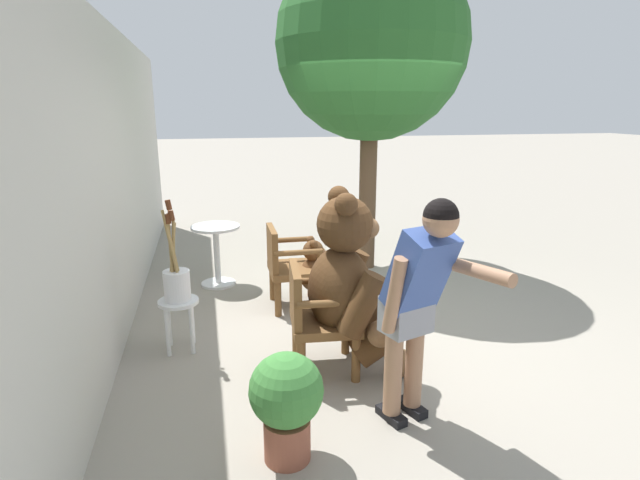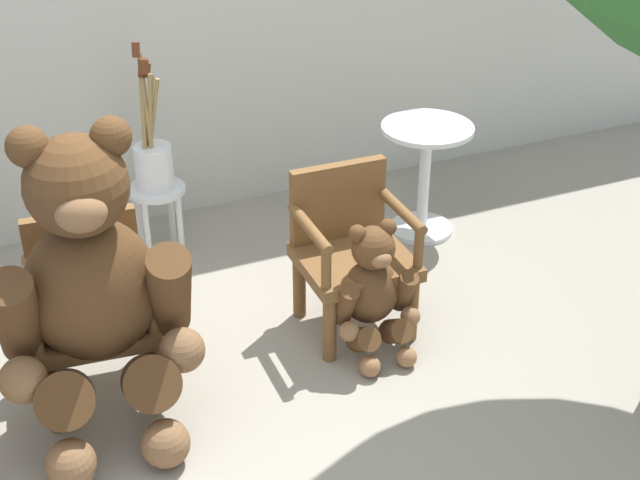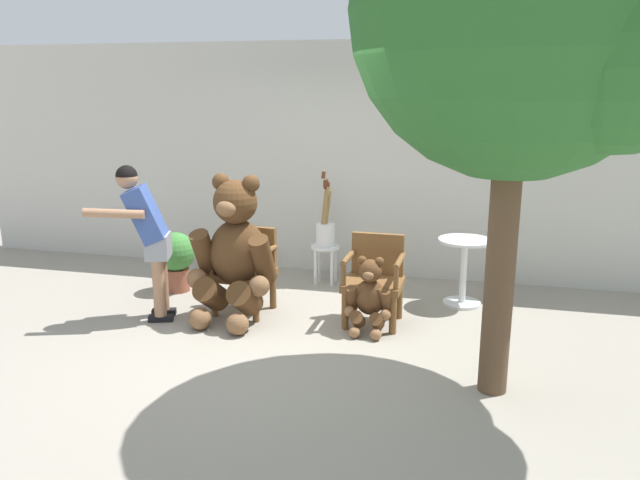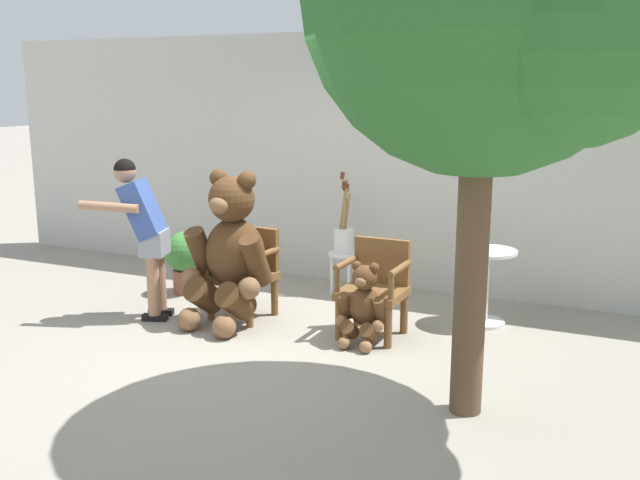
{
  "view_description": "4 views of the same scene",
  "coord_description": "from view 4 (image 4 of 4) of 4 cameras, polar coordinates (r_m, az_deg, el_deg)",
  "views": [
    {
      "loc": [
        -4.2,
        1.54,
        2.05
      ],
      "look_at": [
        0.26,
        0.51,
        0.82
      ],
      "focal_mm": 28.0,
      "sensor_mm": 36.0,
      "label": 1
    },
    {
      "loc": [
        -1.05,
        -2.82,
        2.81
      ],
      "look_at": [
        0.4,
        0.51,
        0.69
      ],
      "focal_mm": 50.0,
      "sensor_mm": 36.0,
      "label": 2
    },
    {
      "loc": [
        1.55,
        -5.04,
        2.28
      ],
      "look_at": [
        0.17,
        0.56,
        0.85
      ],
      "focal_mm": 35.0,
      "sensor_mm": 36.0,
      "label": 3
    },
    {
      "loc": [
        2.77,
        -5.06,
        2.2
      ],
      "look_at": [
        0.2,
        0.6,
        0.86
      ],
      "focal_mm": 40.0,
      "sensor_mm": 36.0,
      "label": 4
    }
  ],
  "objects": [
    {
      "name": "wooden_chair_right",
      "position": [
        6.42,
        4.42,
        -3.63
      ],
      "size": [
        0.57,
        0.53,
        0.86
      ],
      "color": "brown",
      "rests_on": "ground"
    },
    {
      "name": "wooden_chair_left",
      "position": [
        6.97,
        -5.94,
        -2.39
      ],
      "size": [
        0.61,
        0.57,
        0.86
      ],
      "color": "brown",
      "rests_on": "ground"
    },
    {
      "name": "teddy_bear_small",
      "position": [
        6.19,
        3.49,
        -5.19
      ],
      "size": [
        0.44,
        0.42,
        0.73
      ],
      "color": "brown",
      "rests_on": "ground"
    },
    {
      "name": "white_stool",
      "position": [
        7.68,
        1.92,
        -1.78
      ],
      "size": [
        0.34,
        0.34,
        0.46
      ],
      "color": "silver",
      "rests_on": "ground"
    },
    {
      "name": "ground_plane",
      "position": [
        6.17,
        -4.01,
        -8.79
      ],
      "size": [
        60.0,
        60.0,
        0.0
      ],
      "primitive_type": "plane",
      "color": "gray"
    },
    {
      "name": "round_side_table",
      "position": [
        6.87,
        13.1,
        -2.98
      ],
      "size": [
        0.56,
        0.56,
        0.72
      ],
      "color": "silver",
      "rests_on": "ground"
    },
    {
      "name": "brush_bucket",
      "position": [
        7.61,
        1.94,
        0.4
      ],
      "size": [
        0.22,
        0.22,
        0.87
      ],
      "color": "white",
      "rests_on": "white_stool"
    },
    {
      "name": "back_wall",
      "position": [
        8.0,
        4.08,
        6.36
      ],
      "size": [
        10.0,
        0.16,
        2.8
      ],
      "primitive_type": "cube",
      "color": "beige",
      "rests_on": "ground"
    },
    {
      "name": "teddy_bear_large",
      "position": [
        6.7,
        -7.21,
        -0.8
      ],
      "size": [
        0.88,
        0.86,
        1.46
      ],
      "color": "#4C3019",
      "rests_on": "ground"
    },
    {
      "name": "person_visitor",
      "position": [
        6.97,
        -13.91,
        1.16
      ],
      "size": [
        0.71,
        0.63,
        1.55
      ],
      "color": "black",
      "rests_on": "ground"
    },
    {
      "name": "potted_plant",
      "position": [
        7.84,
        -10.73,
        -1.38
      ],
      "size": [
        0.44,
        0.44,
        0.68
      ],
      "color": "brown",
      "rests_on": "ground"
    }
  ]
}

